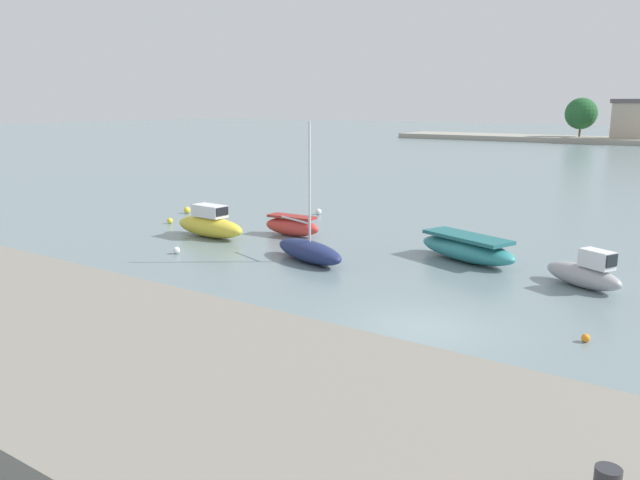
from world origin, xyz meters
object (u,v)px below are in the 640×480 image
(moored_boat_4, at_px, (585,273))
(mooring_buoy_2, at_px, (318,212))
(moored_boat_1, at_px, (292,226))
(moored_boat_2, at_px, (309,251))
(mooring_buoy_4, at_px, (170,221))
(mooring_buoy_3, at_px, (187,210))
(mooring_buoy_0, at_px, (177,250))
(moored_boat_0, at_px, (210,225))
(mooring_buoy_1, at_px, (586,338))
(moored_boat_3, at_px, (467,248))

(moored_boat_4, bearing_deg, mooring_buoy_2, -176.43)
(moored_boat_1, height_order, moored_boat_2, moored_boat_2)
(moored_boat_1, relative_size, mooring_buoy_2, 8.89)
(mooring_buoy_4, bearing_deg, moored_boat_1, 9.85)
(mooring_buoy_2, bearing_deg, mooring_buoy_3, -148.24)
(mooring_buoy_2, bearing_deg, moored_boat_4, -22.90)
(mooring_buoy_0, relative_size, mooring_buoy_3, 0.79)
(mooring_buoy_0, distance_m, mooring_buoy_3, 10.93)
(moored_boat_0, bearing_deg, mooring_buoy_1, -10.04)
(moored_boat_3, bearing_deg, moored_boat_0, -147.69)
(moored_boat_0, relative_size, mooring_buoy_1, 18.33)
(moored_boat_2, relative_size, mooring_buoy_4, 18.44)
(moored_boat_4, bearing_deg, mooring_buoy_4, -153.43)
(moored_boat_0, xyz_separation_m, mooring_buoy_0, (1.40, -3.59, -0.48))
(mooring_buoy_2, bearing_deg, mooring_buoy_0, -87.17)
(moored_boat_4, xyz_separation_m, mooring_buoy_4, (-22.39, -0.04, -0.38))
(moored_boat_0, relative_size, moored_boat_1, 1.39)
(moored_boat_1, height_order, moored_boat_4, moored_boat_4)
(moored_boat_0, distance_m, mooring_buoy_2, 8.65)
(moored_boat_4, relative_size, mooring_buoy_1, 13.59)
(mooring_buoy_0, bearing_deg, moored_boat_2, 21.87)
(mooring_buoy_1, height_order, mooring_buoy_2, mooring_buoy_2)
(mooring_buoy_3, bearing_deg, moored_boat_2, -22.58)
(mooring_buoy_2, relative_size, mooring_buoy_4, 1.13)
(moored_boat_3, relative_size, mooring_buoy_2, 14.51)
(moored_boat_1, height_order, mooring_buoy_1, moored_boat_1)
(mooring_buoy_1, bearing_deg, mooring_buoy_0, 177.29)
(mooring_buoy_2, bearing_deg, moored_boat_3, -26.15)
(moored_boat_0, relative_size, mooring_buoy_3, 10.97)
(moored_boat_2, xyz_separation_m, mooring_buoy_2, (-6.38, 9.87, -0.30))
(moored_boat_1, xyz_separation_m, mooring_buoy_4, (-7.73, -1.34, -0.34))
(mooring_buoy_3, bearing_deg, moored_boat_3, -4.67)
(moored_boat_4, bearing_deg, moored_boat_3, -168.30)
(mooring_buoy_1, height_order, mooring_buoy_3, mooring_buoy_3)
(moored_boat_1, bearing_deg, mooring_buoy_0, -109.20)
(mooring_buoy_0, distance_m, mooring_buoy_2, 12.21)
(mooring_buoy_4, bearing_deg, mooring_buoy_0, -39.94)
(moored_boat_0, bearing_deg, moored_boat_1, 42.42)
(mooring_buoy_4, bearing_deg, mooring_buoy_1, -13.67)
(moored_boat_1, bearing_deg, moored_boat_3, -2.35)
(moored_boat_4, xyz_separation_m, mooring_buoy_3, (-24.09, 2.91, -0.33))
(moored_boat_3, height_order, mooring_buoy_3, moored_boat_3)
(moored_boat_1, xyz_separation_m, moored_boat_3, (9.50, 0.06, 0.04))
(moored_boat_0, relative_size, mooring_buoy_0, 13.96)
(moored_boat_3, distance_m, mooring_buoy_1, 9.68)
(moored_boat_0, relative_size, moored_boat_2, 0.76)
(moored_boat_0, height_order, mooring_buoy_2, moored_boat_0)
(moored_boat_4, xyz_separation_m, mooring_buoy_0, (-16.51, -4.96, -0.38))
(moored_boat_3, distance_m, mooring_buoy_2, 13.32)
(mooring_buoy_2, relative_size, mooring_buoy_3, 0.89)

